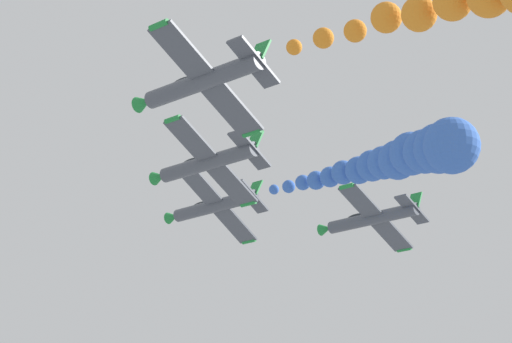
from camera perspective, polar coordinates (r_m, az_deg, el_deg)
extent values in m
cylinder|color=#474C56|center=(90.99, -2.21, -1.86)|extent=(1.50, 9.00, 1.50)
cone|color=#1E8438|center=(94.42, -4.47, -2.45)|extent=(1.43, 1.20, 1.43)
cube|color=#474C56|center=(90.67, -2.04, -1.86)|extent=(8.08, 1.90, 4.71)
cylinder|color=#1E8438|center=(88.64, -3.79, 0.12)|extent=(0.49, 1.40, 0.49)
cylinder|color=#1E8438|center=(92.89, -0.38, -3.75)|extent=(0.49, 1.40, 0.49)
cube|color=#474C56|center=(88.45, -0.30, -1.35)|extent=(3.39, 1.20, 2.04)
cube|color=#1E8438|center=(88.95, -0.06, -0.91)|extent=(0.91, 1.10, 1.46)
ellipsoid|color=black|center=(92.48, -2.91, -1.85)|extent=(1.04, 2.20, 1.00)
sphere|color=blue|center=(86.79, 0.97, -0.97)|extent=(0.83, 0.83, 0.83)
sphere|color=blue|center=(85.70, 1.76, -0.81)|extent=(1.06, 1.06, 1.06)
sphere|color=blue|center=(84.57, 2.53, -0.59)|extent=(1.24, 1.24, 1.24)
sphere|color=blue|center=(83.25, 3.24, -0.47)|extent=(1.49, 1.49, 1.49)
sphere|color=blue|center=(82.03, 3.99, -0.29)|extent=(1.61, 1.61, 1.61)
sphere|color=blue|center=(80.68, 4.69, -0.05)|extent=(1.84, 1.84, 1.84)
sphere|color=blue|center=(79.51, 5.52, 0.07)|extent=(2.09, 2.09, 2.09)
sphere|color=blue|center=(78.11, 6.24, 0.31)|extent=(2.33, 2.33, 2.33)
sphere|color=blue|center=(76.45, 6.86, 0.48)|extent=(2.42, 2.42, 2.42)
sphere|color=blue|center=(74.95, 7.60, 0.62)|extent=(2.81, 2.81, 2.81)
sphere|color=blue|center=(73.45, 8.31, 0.96)|extent=(3.02, 3.02, 3.02)
sphere|color=blue|center=(71.81, 9.03, 1.08)|extent=(3.01, 3.01, 3.01)
sphere|color=blue|center=(70.11, 9.75, 1.23)|extent=(3.33, 3.33, 3.33)
sphere|color=blue|center=(68.25, 10.43, 1.38)|extent=(3.65, 3.65, 3.65)
cylinder|color=#474C56|center=(77.69, -2.58, 0.48)|extent=(1.49, 9.00, 1.49)
cone|color=#1E8438|center=(81.11, -5.20, -0.30)|extent=(1.41, 1.20, 1.41)
cube|color=#474C56|center=(77.37, -2.39, 0.49)|extent=(8.20, 1.90, 4.50)
cylinder|color=#1E8438|center=(75.41, -4.48, 2.81)|extent=(0.49, 1.40, 0.49)
cylinder|color=#1E8438|center=(79.54, -0.41, -1.72)|extent=(0.49, 1.40, 0.49)
cube|color=#474C56|center=(75.17, -0.35, 1.16)|extent=(3.43, 1.20, 1.95)
cube|color=#1E8438|center=(75.69, -0.08, 1.67)|extent=(0.88, 1.10, 1.48)
ellipsoid|color=black|center=(79.17, -3.40, 0.45)|extent=(1.04, 2.20, 0.99)
cylinder|color=#474C56|center=(92.71, 6.27, -2.52)|extent=(1.46, 9.00, 1.46)
cone|color=#1E8438|center=(95.58, 3.76, -3.08)|extent=(1.38, 1.20, 1.38)
cube|color=#474C56|center=(92.44, 6.46, -2.52)|extent=(8.44, 1.90, 3.99)
cylinder|color=#1E8438|center=(89.72, 4.89, -0.79)|extent=(0.48, 1.40, 0.48)
cylinder|color=#1E8438|center=(95.30, 7.94, -4.14)|extent=(0.48, 1.40, 0.48)
cube|color=#474C56|center=(90.63, 8.35, -2.02)|extent=(3.53, 1.20, 1.74)
cube|color=#1E8438|center=(91.13, 8.51, -1.55)|extent=(0.79, 1.10, 1.51)
ellipsoid|color=black|center=(93.99, 5.43, -2.48)|extent=(1.02, 2.20, 0.97)
cylinder|color=#474C56|center=(63.92, -2.86, 4.85)|extent=(1.48, 9.00, 1.48)
cone|color=#1E8438|center=(67.28, -6.00, 3.69)|extent=(1.41, 1.20, 1.41)
cube|color=#474C56|center=(63.60, -2.62, 4.88)|extent=(8.23, 1.90, 4.43)
cylinder|color=#1E8438|center=(61.90, -5.21, 7.82)|extent=(0.49, 1.40, 0.49)
cylinder|color=#1E8438|center=(65.57, -0.20, 2.10)|extent=(0.49, 1.40, 0.49)
cube|color=#474C56|center=(61.48, -0.13, 5.86)|extent=(3.45, 1.20, 1.92)
cube|color=#1E8438|center=(62.05, 0.20, 6.45)|extent=(0.87, 1.10, 1.48)
ellipsoid|color=black|center=(65.40, -3.85, 4.72)|extent=(1.03, 2.20, 0.99)
sphere|color=orange|center=(59.47, 2.05, 6.67)|extent=(0.90, 0.90, 0.90)
sphere|color=orange|center=(58.09, 3.62, 7.14)|extent=(1.16, 1.16, 1.16)
sphere|color=orange|center=(56.78, 5.33, 7.50)|extent=(1.23, 1.23, 1.23)
sphere|color=orange|center=(55.48, 6.99, 8.18)|extent=(1.63, 1.63, 1.63)
sphere|color=orange|center=(53.92, 8.73, 8.34)|extent=(1.81, 1.81, 1.81)
sphere|color=orange|center=(52.51, 10.47, 8.95)|extent=(1.93, 1.93, 1.93)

